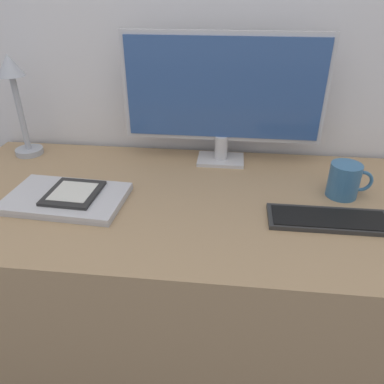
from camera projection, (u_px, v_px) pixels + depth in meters
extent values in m
cube|color=silver|center=(216.00, 3.00, 1.17)|extent=(3.60, 0.05, 2.40)
cube|color=#997A56|center=(202.00, 290.00, 1.26)|extent=(1.58, 0.69, 0.72)
cube|color=#B7B7BC|center=(221.00, 160.00, 1.29)|extent=(0.16, 0.11, 0.01)
cylinder|color=#B7B7BC|center=(221.00, 147.00, 1.27)|extent=(0.04, 0.04, 0.08)
cube|color=#B7B7BC|center=(224.00, 89.00, 1.18)|extent=(0.65, 0.01, 0.34)
cube|color=#2D4C84|center=(224.00, 89.00, 1.17)|extent=(0.62, 0.01, 0.31)
cube|color=#282828|center=(329.00, 220.00, 0.98)|extent=(0.31, 0.11, 0.01)
cube|color=black|center=(329.00, 218.00, 0.97)|extent=(0.29, 0.09, 0.00)
cube|color=#A3A3A8|center=(67.00, 200.00, 1.06)|extent=(0.34, 0.22, 0.01)
cube|color=#B2B2B7|center=(66.00, 197.00, 1.06)|extent=(0.34, 0.22, 0.01)
cube|color=black|center=(73.00, 193.00, 1.06)|extent=(0.15, 0.16, 0.01)
cube|color=beige|center=(73.00, 191.00, 1.05)|extent=(0.12, 0.12, 0.00)
cylinder|color=#999EA8|center=(30.00, 151.00, 1.35)|extent=(0.10, 0.10, 0.02)
cylinder|color=#999EA8|center=(21.00, 114.00, 1.28)|extent=(0.02, 0.02, 0.26)
cone|color=#999EA8|center=(9.00, 65.00, 1.20)|extent=(0.09, 0.09, 0.07)
cylinder|color=#336089|center=(344.00, 180.00, 1.07)|extent=(0.09, 0.09, 0.10)
torus|color=#336089|center=(361.00, 181.00, 1.07)|extent=(0.07, 0.01, 0.07)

